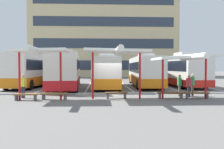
{
  "coord_description": "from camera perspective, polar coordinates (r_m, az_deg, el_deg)",
  "views": [
    {
      "loc": [
        -0.75,
        -18.85,
        2.23
      ],
      "look_at": [
        0.24,
        2.0,
        1.5
      ],
      "focal_mm": 38.1,
      "sensor_mm": 36.0,
      "label": 1
    }
  ],
  "objects": [
    {
      "name": "coach_bus_0",
      "position": [
        27.26,
        -18.72,
        0.88
      ],
      "size": [
        3.34,
        10.48,
        3.79
      ],
      "color": "silver",
      "rests_on": "ground"
    },
    {
      "name": "bench_0",
      "position": [
        16.53,
        -19.99,
        -4.73
      ],
      "size": [
        1.51,
        0.42,
        0.45
      ],
      "color": "brown",
      "rests_on": "ground"
    },
    {
      "name": "bench_2",
      "position": [
        16.41,
        1.04,
        -4.66
      ],
      "size": [
        1.57,
        0.62,
        0.45
      ],
      "color": "brown",
      "rests_on": "ground"
    },
    {
      "name": "bench_3",
      "position": [
        16.86,
        13.87,
        -4.51
      ],
      "size": [
        1.8,
        0.56,
        0.45
      ],
      "color": "brown",
      "rests_on": "ground"
    },
    {
      "name": "coach_bus_4",
      "position": [
        27.77,
        15.88,
        0.89
      ],
      "size": [
        3.26,
        10.54,
        3.7
      ],
      "color": "silver",
      "rests_on": "ground"
    },
    {
      "name": "terminal_building",
      "position": [
        55.14,
        -1.91,
        8.99
      ],
      "size": [
        31.16,
        12.09,
        20.61
      ],
      "color": "#D1BC8C",
      "rests_on": "ground"
    },
    {
      "name": "lane_stripe_1",
      "position": [
        26.25,
        -14.85,
        -2.94
      ],
      "size": [
        0.16,
        14.0,
        0.01
      ],
      "primitive_type": "cube",
      "color": "white",
      "rests_on": "ground"
    },
    {
      "name": "lane_stripe_3",
      "position": [
        25.82,
        3.61,
        -2.96
      ],
      "size": [
        0.16,
        14.0,
        0.01
      ],
      "primitive_type": "cube",
      "color": "white",
      "rests_on": "ground"
    },
    {
      "name": "ground_plane",
      "position": [
        19.0,
        -0.43,
        -4.75
      ],
      "size": [
        160.0,
        160.0,
        0.0
      ],
      "primitive_type": "plane",
      "color": "slate"
    },
    {
      "name": "lane_stripe_2",
      "position": [
        25.7,
        -5.7,
        -2.99
      ],
      "size": [
        0.16,
        14.0,
        0.01
      ],
      "primitive_type": "cube",
      "color": "white",
      "rests_on": "ground"
    },
    {
      "name": "waiting_shelter_2",
      "position": [
        16.64,
        17.34,
        3.78
      ],
      "size": [
        3.98,
        5.06,
        3.03
      ],
      "color": "red",
      "rests_on": "ground"
    },
    {
      "name": "coach_bus_3",
      "position": [
        27.1,
        7.7,
        0.7
      ],
      "size": [
        3.08,
        12.26,
        3.55
      ],
      "color": "silver",
      "rests_on": "ground"
    },
    {
      "name": "coach_bus_1",
      "position": [
        24.95,
        -11.0,
        0.86
      ],
      "size": [
        3.47,
        12.51,
        3.78
      ],
      "color": "silver",
      "rests_on": "ground"
    },
    {
      "name": "bench_1",
      "position": [
        16.32,
        -13.66,
        -4.72
      ],
      "size": [
        1.81,
        0.63,
        0.45
      ],
      "color": "brown",
      "rests_on": "ground"
    },
    {
      "name": "waiting_passenger_2",
      "position": [
        18.32,
        15.87,
        -2.13
      ],
      "size": [
        0.28,
        0.5,
        1.63
      ],
      "color": "brown",
      "rests_on": "ground"
    },
    {
      "name": "waiting_passenger_1",
      "position": [
        18.7,
        18.76,
        -2.01
      ],
      "size": [
        0.45,
        0.52,
        1.66
      ],
      "color": "brown",
      "rests_on": "ground"
    },
    {
      "name": "lane_stripe_5",
      "position": [
        28.0,
        20.87,
        -2.7
      ],
      "size": [
        0.16,
        14.0,
        0.01
      ],
      "primitive_type": "cube",
      "color": "white",
      "rests_on": "ground"
    },
    {
      "name": "lane_stripe_0",
      "position": [
        27.43,
        -23.42,
        -2.83
      ],
      "size": [
        0.16,
        14.0,
        0.01
      ],
      "primitive_type": "cube",
      "color": "white",
      "rests_on": "ground"
    },
    {
      "name": "waiting_passenger_0",
      "position": [
        17.69,
        -20.57,
        -2.28
      ],
      "size": [
        0.52,
        0.44,
        1.65
      ],
      "color": "#33384C",
      "rests_on": "ground"
    },
    {
      "name": "bench_4",
      "position": [
        17.34,
        19.71,
        -4.4
      ],
      "size": [
        1.67,
        0.6,
        0.45
      ],
      "color": "brown",
      "rests_on": "ground"
    },
    {
      "name": "waiting_shelter_1",
      "position": [
        15.94,
        1.14,
        5.38
      ],
      "size": [
        4.23,
        5.24,
        3.4
      ],
      "color": "red",
      "rests_on": "ground"
    },
    {
      "name": "lane_stripe_4",
      "position": [
        26.6,
        12.59,
        -2.86
      ],
      "size": [
        0.16,
        14.0,
        0.01
      ],
      "primitive_type": "cube",
      "color": "white",
      "rests_on": "ground"
    },
    {
      "name": "waiting_shelter_0",
      "position": [
        16.1,
        -17.14,
        5.18
      ],
      "size": [
        3.69,
        4.32,
        3.41
      ],
      "color": "red",
      "rests_on": "ground"
    },
    {
      "name": "coach_bus_2",
      "position": [
        24.84,
        -0.98,
        0.48
      ],
      "size": [
        3.13,
        10.64,
        3.46
      ],
      "color": "silver",
      "rests_on": "ground"
    },
    {
      "name": "platform_kerb",
      "position": [
        19.0,
        -0.43,
        -4.57
      ],
      "size": [
        44.0,
        0.24,
        0.12
      ],
      "primitive_type": "cube",
      "color": "#ADADA8",
      "rests_on": "ground"
    },
    {
      "name": "waiting_passenger_3",
      "position": [
        18.07,
        17.97,
        -2.3
      ],
      "size": [
        0.48,
        0.48,
        1.59
      ],
      "color": "#33384C",
      "rests_on": "ground"
    }
  ]
}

